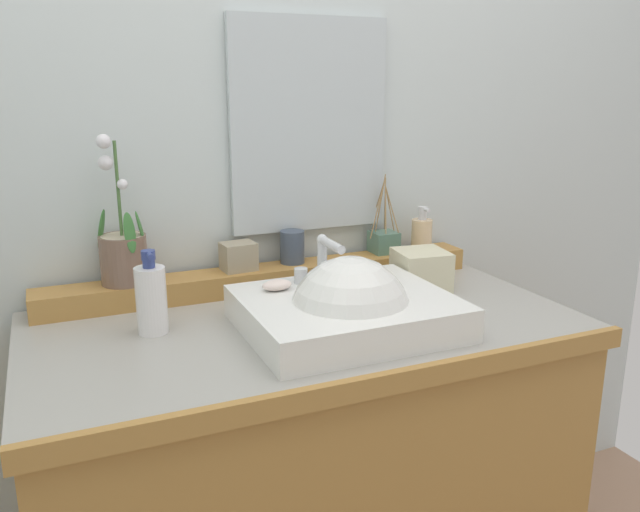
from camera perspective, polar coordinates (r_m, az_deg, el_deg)
The scene contains 13 objects.
wall_back at distance 1.81m, azimuth -6.78°, elevation 14.37°, with size 2.95×0.20×2.78m, color silver.
vanity_cabinet at distance 1.70m, azimuth -1.20°, elevation -19.66°, with size 1.25×0.66×0.88m.
back_ledge at distance 1.72m, azimuth -4.63°, elevation -1.94°, with size 1.18×0.10×0.06m, color #AD7B3C.
sink_basin at distance 1.43m, azimuth 2.54°, elevation -5.23°, with size 0.45×0.39×0.29m.
soap_bar at distance 1.47m, azimuth -3.84°, elevation -2.59°, with size 0.07×0.04×0.02m, color silver.
potted_plant at distance 1.62m, azimuth -17.10°, elevation 0.42°, with size 0.12×0.12×0.36m.
soap_dispenser at distance 1.89m, azimuth 9.02°, elevation 1.99°, with size 0.06×0.06×0.13m.
tumbler_cup at distance 1.74m, azimuth -2.47°, elevation 0.81°, with size 0.07×0.07×0.09m, color #404B5D.
reed_diffuser at distance 1.86m, azimuth 5.68°, elevation 1.35°, with size 0.09×0.10×0.23m.
trinket_box at distance 1.69m, azimuth -7.24°, elevation -0.04°, with size 0.09×0.07×0.07m, color tan.
lotion_bottle at distance 1.45m, azimuth -14.74°, elevation -3.65°, with size 0.07×0.07×0.19m.
tissue_box at distance 1.72m, azimuth 8.95°, elevation -1.26°, with size 0.13×0.13×0.11m, color beige.
mirror at distance 1.76m, azimuth -0.93°, elevation 11.44°, with size 0.44×0.02×0.56m, color silver.
Camera 1 is at (-0.53, -1.30, 1.41)m, focal length 36.06 mm.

